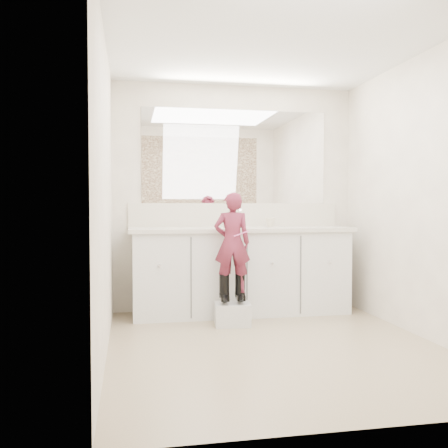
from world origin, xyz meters
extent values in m
plane|color=#91755F|center=(0.00, 0.00, 0.00)|extent=(3.00, 3.00, 0.00)
plane|color=white|center=(0.00, 0.00, 2.40)|extent=(3.00, 3.00, 0.00)
plane|color=beige|center=(0.00, 1.50, 1.20)|extent=(2.60, 0.00, 2.60)
plane|color=beige|center=(0.00, -1.50, 1.20)|extent=(2.60, 0.00, 2.60)
plane|color=beige|center=(-1.30, 0.00, 1.20)|extent=(0.00, 3.00, 3.00)
plane|color=beige|center=(1.30, 0.00, 1.20)|extent=(0.00, 3.00, 3.00)
cube|color=silver|center=(0.00, 1.23, 0.42)|extent=(2.20, 0.55, 0.85)
cube|color=beige|center=(0.00, 1.21, 0.87)|extent=(2.28, 0.58, 0.04)
cube|color=beige|center=(0.00, 1.49, 1.02)|extent=(2.28, 0.03, 0.25)
cube|color=white|center=(0.00, 1.49, 1.64)|extent=(2.00, 0.02, 1.00)
cube|color=#472819|center=(0.00, -1.49, 1.65)|extent=(2.00, 0.01, 1.20)
cylinder|color=silver|center=(0.00, 1.38, 0.94)|extent=(0.08, 0.08, 0.10)
imported|color=beige|center=(0.33, 1.29, 0.94)|extent=(0.12, 0.12, 0.10)
imported|color=beige|center=(-0.13, 1.16, 1.00)|extent=(0.11, 0.11, 0.22)
cube|color=silver|center=(-0.19, 0.74, 0.10)|extent=(0.35, 0.30, 0.21)
imported|color=#AB345D|center=(-0.19, 0.75, 0.77)|extent=(0.36, 0.25, 0.93)
cylinder|color=pink|center=(-0.12, 0.68, 0.86)|extent=(0.14, 0.03, 0.06)
camera|label=1|loc=(-1.13, -3.77, 1.12)|focal=40.00mm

